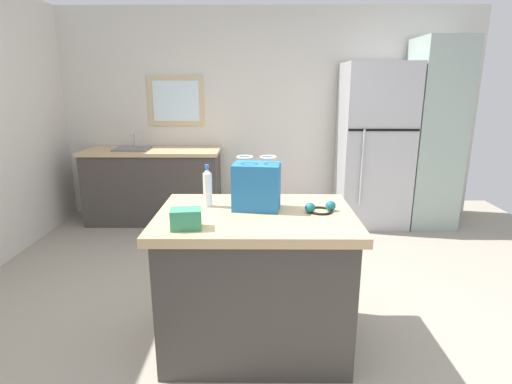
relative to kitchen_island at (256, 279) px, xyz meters
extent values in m
plane|color=#9E9384|center=(0.14, 0.17, -0.45)|extent=(6.33, 6.33, 0.00)
cube|color=silver|center=(0.14, 2.81, 0.81)|extent=(5.14, 0.10, 2.53)
cube|color=#CCB78C|center=(-0.99, 2.76, 0.99)|extent=(0.68, 0.04, 0.60)
cube|color=white|center=(-0.99, 2.74, 0.99)|extent=(0.56, 0.02, 0.48)
cube|color=#423D38|center=(0.00, 0.00, -0.03)|extent=(1.11, 0.77, 0.83)
cube|color=tan|center=(0.00, 0.00, 0.41)|extent=(1.19, 0.85, 0.06)
cube|color=#B7B7BC|center=(1.36, 2.39, 0.49)|extent=(0.78, 0.68, 1.88)
cube|color=black|center=(1.36, 2.04, 0.71)|extent=(0.76, 0.01, 0.02)
cylinder|color=#B7B7BC|center=(1.15, 2.02, 0.30)|extent=(0.02, 0.02, 0.84)
cube|color=#9EB2A8|center=(2.04, 2.39, 0.62)|extent=(0.54, 0.65, 2.14)
cube|color=#423D38|center=(-1.25, 2.44, -0.03)|extent=(1.57, 0.58, 0.84)
cube|color=tan|center=(-1.25, 2.44, 0.41)|extent=(1.61, 0.62, 0.04)
cube|color=slate|center=(-1.49, 2.44, 0.38)|extent=(0.40, 0.32, 0.14)
cylinder|color=#B7B7BC|center=(-1.49, 2.58, 0.52)|extent=(0.03, 0.03, 0.18)
cylinder|color=#B7B7BC|center=(-1.49, 2.51, 0.61)|extent=(0.02, 0.14, 0.02)
cube|color=#236BAD|center=(0.01, 0.09, 0.58)|extent=(0.31, 0.23, 0.29)
torus|color=white|center=(-0.07, 0.09, 0.77)|extent=(0.11, 0.11, 0.01)
torus|color=white|center=(0.08, 0.09, 0.77)|extent=(0.11, 0.11, 0.01)
cube|color=#388E66|center=(-0.37, -0.27, 0.49)|extent=(0.18, 0.13, 0.11)
cylinder|color=white|center=(-0.30, 0.14, 0.55)|extent=(0.06, 0.06, 0.21)
cone|color=white|center=(-0.30, 0.14, 0.67)|extent=(0.05, 0.05, 0.03)
cylinder|color=blue|center=(-0.30, 0.14, 0.70)|extent=(0.03, 0.03, 0.02)
torus|color=black|center=(0.39, 0.03, 0.45)|extent=(0.19, 0.19, 0.01)
sphere|color=#19666B|center=(0.33, 0.01, 0.47)|extent=(0.06, 0.06, 0.06)
sphere|color=#19666B|center=(0.46, 0.04, 0.47)|extent=(0.06, 0.06, 0.06)
camera|label=1|loc=(0.02, -2.32, 1.19)|focal=28.34mm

